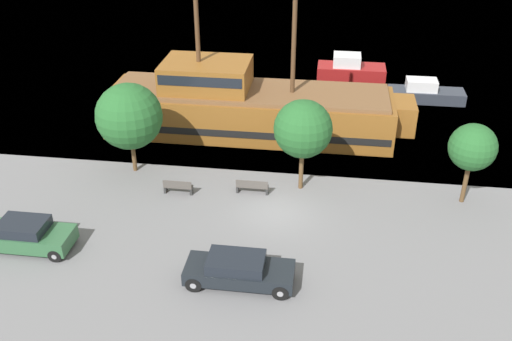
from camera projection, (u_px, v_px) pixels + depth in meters
name	position (u px, v px, depth m)	size (l,w,h in m)	color
ground_plane	(278.00, 211.00, 29.67)	(160.00, 160.00, 0.00)	slate
water_surface	(316.00, 7.00, 67.60)	(80.00, 80.00, 0.00)	slate
pirate_ship	(246.00, 107.00, 37.17)	(19.75, 5.04, 10.84)	brown
moored_boat_dockside	(425.00, 93.00, 42.35)	(5.54, 1.84, 1.65)	#2D333D
moored_boat_outer	(350.00, 70.00, 46.36)	(5.45, 2.29, 2.02)	maroon
parked_car_curb_front	(27.00, 235.00, 26.61)	(4.22, 1.85, 1.46)	#2D5B38
parked_car_curb_mid	(239.00, 270.00, 24.45)	(4.69, 1.82, 1.35)	black
bench_promenade_east	(178.00, 187.00, 30.97)	(1.57, 0.45, 0.85)	#4C4742
bench_promenade_west	(252.00, 186.00, 30.98)	(1.75, 0.45, 0.85)	#4C4742
tree_row_east	(129.00, 116.00, 31.75)	(3.74, 3.74, 5.32)	brown
tree_row_mideast	(303.00, 129.00, 29.94)	(3.12, 3.12, 5.18)	brown
tree_row_midwest	(473.00, 147.00, 28.91)	(2.44, 2.44, 4.47)	brown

